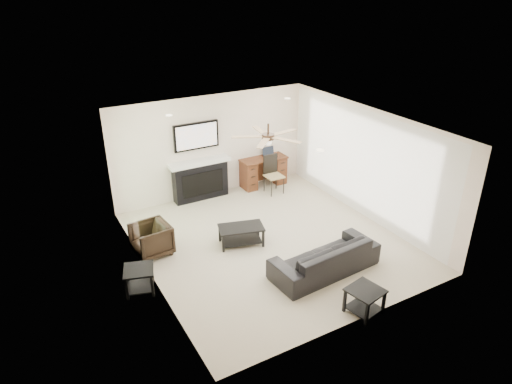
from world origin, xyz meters
TOP-DOWN VIEW (x-y plane):
  - room_shell at (0.19, 0.08)m, footprint 5.50×5.54m
  - sofa at (0.35, -1.40)m, footprint 2.14×0.96m
  - armchair at (-2.25, 0.75)m, footprint 0.77×0.75m
  - coffee_table at (-0.55, 0.20)m, footprint 1.00×0.72m
  - end_table_near at (0.20, -2.65)m, footprint 0.61×0.61m
  - end_table_left at (-2.80, -0.30)m, footprint 0.63×0.63m
  - fireplace_unit at (-0.41, 2.58)m, footprint 1.52×0.34m
  - desk at (1.32, 2.54)m, footprint 1.22×0.56m
  - desk_chair at (1.32, 1.99)m, footprint 0.42×0.44m
  - laptop at (1.52, 2.52)m, footprint 0.33×0.24m

SIDE VIEW (x-z plane):
  - coffee_table at x=-0.55m, z-range 0.00..0.40m
  - end_table_near at x=0.20m, z-range 0.00..0.45m
  - end_table_left at x=-2.80m, z-range 0.00..0.45m
  - sofa at x=0.35m, z-range 0.00..0.61m
  - armchair at x=-2.25m, z-range 0.00..0.64m
  - desk at x=1.32m, z-range 0.00..0.76m
  - desk_chair at x=1.32m, z-range 0.00..0.97m
  - laptop at x=1.52m, z-range 0.76..0.99m
  - fireplace_unit at x=-0.41m, z-range 0.00..1.91m
  - room_shell at x=0.19m, z-range 0.42..2.94m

